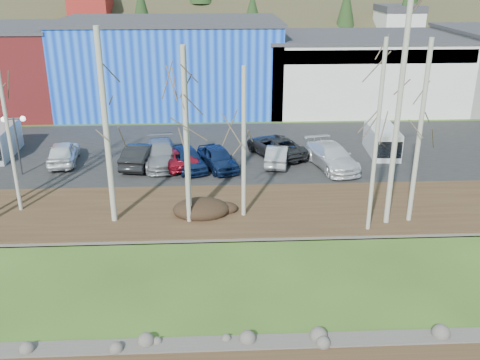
{
  "coord_description": "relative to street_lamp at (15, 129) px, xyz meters",
  "views": [
    {
      "loc": [
        -2.05,
        -12.64,
        12.67
      ],
      "look_at": [
        -0.77,
        12.91,
        2.5
      ],
      "focal_mm": 40.0,
      "sensor_mm": 36.0,
      "label": 1
    }
  ],
  "objects": [
    {
      "name": "far_bank_rocks",
      "position": [
        14.63,
        -9.22,
        -3.2
      ],
      "size": [
        80.0,
        0.8,
        0.46
      ],
      "primitive_type": null,
      "color": "#47423D",
      "rests_on": "ground"
    },
    {
      "name": "birch_5",
      "position": [
        14.09,
        -6.82,
        0.98
      ],
      "size": [
        0.23,
        0.23,
        8.07
      ],
      "color": "#BAB6AA",
      "rests_on": "far_bank"
    },
    {
      "name": "parking_lot",
      "position": [
        14.63,
        4.48,
        -3.13
      ],
      "size": [
        80.0,
        14.0,
        0.14
      ],
      "primitive_type": "cube",
      "color": "black",
      "rests_on": "ground"
    },
    {
      "name": "car_6",
      "position": [
        16.91,
        2.88,
        -2.32
      ],
      "size": [
        4.49,
        5.93,
        1.5
      ],
      "primitive_type": "imported",
      "rotation": [
        0.0,
        0.0,
        3.57
      ],
      "color": "#2A2B2D",
      "rests_on": "parking_lot"
    },
    {
      "name": "birch_2",
      "position": [
        7.18,
        -7.16,
        1.96
      ],
      "size": [
        0.3,
        0.3,
        10.04
      ],
      "color": "#BAB6AA",
      "rests_on": "far_bank"
    },
    {
      "name": "birch_3",
      "position": [
        11.16,
        -7.46,
        1.5
      ],
      "size": [
        0.23,
        0.23,
        9.11
      ],
      "color": "#BAB6AA",
      "rests_on": "far_bank"
    },
    {
      "name": "car_2",
      "position": [
        10.26,
        1.15,
        -2.43
      ],
      "size": [
        2.89,
        4.87,
        1.27
      ],
      "primitive_type": "imported",
      "rotation": [
        0.0,
        0.0,
        3.32
      ],
      "color": "maroon",
      "rests_on": "parking_lot"
    },
    {
      "name": "birch_7",
      "position": [
        21.59,
        -8.1,
        2.74
      ],
      "size": [
        0.27,
        0.27,
        11.6
      ],
      "color": "#BAB6AA",
      "rests_on": "far_bank"
    },
    {
      "name": "birch_8",
      "position": [
        22.87,
        -7.89,
        1.69
      ],
      "size": [
        0.24,
        0.24,
        9.49
      ],
      "color": "#BAB6AA",
      "rests_on": "far_bank"
    },
    {
      "name": "dirt_mound",
      "position": [
        11.78,
        -6.56,
        -2.75
      ],
      "size": [
        3.11,
        2.2,
        0.61
      ],
      "primitive_type": "ellipsoid",
      "color": "black",
      "rests_on": "far_bank"
    },
    {
      "name": "birch_4",
      "position": [
        11.16,
        -7.04,
        1.51
      ],
      "size": [
        0.3,
        0.3,
        9.12
      ],
      "color": "#BAB6AA",
      "rests_on": "far_bank"
    },
    {
      "name": "van_white",
      "position": [
        24.64,
        2.9,
        -2.1
      ],
      "size": [
        2.13,
        4.52,
        1.92
      ],
      "rotation": [
        0.0,
        0.0,
        -0.07
      ],
      "color": "white",
      "rests_on": "parking_lot"
    },
    {
      "name": "far_bank",
      "position": [
        14.63,
        -6.02,
        -3.13
      ],
      "size": [
        80.0,
        7.0,
        0.15
      ],
      "primitive_type": "cube",
      "color": "#382616",
      "rests_on": "ground"
    },
    {
      "name": "birch_1",
      "position": [
        1.74,
        -5.54,
        1.87
      ],
      "size": [
        0.2,
        0.2,
        9.84
      ],
      "color": "#BAB6AA",
      "rests_on": "far_bank"
    },
    {
      "name": "near_bank_rocks",
      "position": [
        14.63,
        -17.42,
        -3.2
      ],
      "size": [
        80.0,
        0.8,
        0.5
      ],
      "primitive_type": null,
      "color": "#47423D",
      "rests_on": "ground"
    },
    {
      "name": "car_7",
      "position": [
        20.42,
        0.3,
        -2.28
      ],
      "size": [
        3.39,
        5.78,
        1.57
      ],
      "primitive_type": "imported",
      "rotation": [
        0.0,
        0.0,
        0.23
      ],
      "color": "silver",
      "rests_on": "parking_lot"
    },
    {
      "name": "car_4",
      "position": [
        12.77,
        0.56,
        -2.32
      ],
      "size": [
        3.17,
        4.7,
        1.49
      ],
      "primitive_type": "imported",
      "rotation": [
        0.0,
        0.0,
        0.36
      ],
      "color": "navy",
      "rests_on": "parking_lot"
    },
    {
      "name": "building_blue",
      "position": [
        8.63,
        18.48,
        0.95
      ],
      "size": [
        20.4,
        12.24,
        8.3
      ],
      "color": "#0C34B0",
      "rests_on": "ground"
    },
    {
      "name": "car_1",
      "position": [
        7.57,
        1.34,
        -2.29
      ],
      "size": [
        2.47,
        4.91,
        1.55
      ],
      "primitive_type": "imported",
      "rotation": [
        0.0,
        0.0,
        2.96
      ],
      "color": "black",
      "rests_on": "parking_lot"
    },
    {
      "name": "birch_6",
      "position": [
        20.4,
        -8.83,
        1.76
      ],
      "size": [
        0.2,
        0.2,
        9.64
      ],
      "color": "#BAB6AA",
      "rests_on": "far_bank"
    },
    {
      "name": "street_lamp",
      "position": [
        0.0,
        0.0,
        0.0
      ],
      "size": [
        1.48,
        0.47,
        3.89
      ],
      "rotation": [
        0.0,
        0.0,
        0.11
      ],
      "color": "#262628",
      "rests_on": "parking_lot"
    },
    {
      "name": "car_5",
      "position": [
        16.87,
        1.19,
        -2.39
      ],
      "size": [
        2.22,
        4.28,
        1.34
      ],
      "primitive_type": "imported",
      "rotation": [
        0.0,
        0.0,
        2.94
      ],
      "color": "#A5A5A7",
      "rests_on": "parking_lot"
    },
    {
      "name": "car_8",
      "position": [
        10.74,
        0.56,
        -2.32
      ],
      "size": [
        3.17,
        4.7,
        1.49
      ],
      "primitive_type": "imported",
      "rotation": [
        0.0,
        0.0,
        0.36
      ],
      "color": "navy",
      "rests_on": "parking_lot"
    },
    {
      "name": "car_3",
      "position": [
        8.92,
        1.48,
        -2.29
      ],
      "size": [
        2.75,
        5.52,
        1.54
      ],
      "primitive_type": "imported",
      "rotation": [
        0.0,
        0.0,
        0.11
      ],
      "color": "#919398",
      "rests_on": "parking_lot"
    },
    {
      "name": "car_0",
      "position": [
        2.19,
        2.1,
        -2.29
      ],
      "size": [
        2.32,
        4.71,
        1.55
      ],
      "primitive_type": "imported",
      "rotation": [
        0.0,
        0.0,
        3.25
      ],
      "color": "white",
      "rests_on": "parking_lot"
    },
    {
      "name": "river",
      "position": [
        14.63,
        -13.32,
        -3.2
      ],
      "size": [
        80.0,
        8.0,
        0.9
      ],
      "primitive_type": null,
      "color": "#12202E",
      "rests_on": "ground"
    },
    {
      "name": "building_white",
      "position": [
        26.63,
        18.46,
        0.21
      ],
      "size": [
        18.36,
        12.24,
        6.8
      ],
      "color": "silver",
      "rests_on": "ground"
    }
  ]
}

